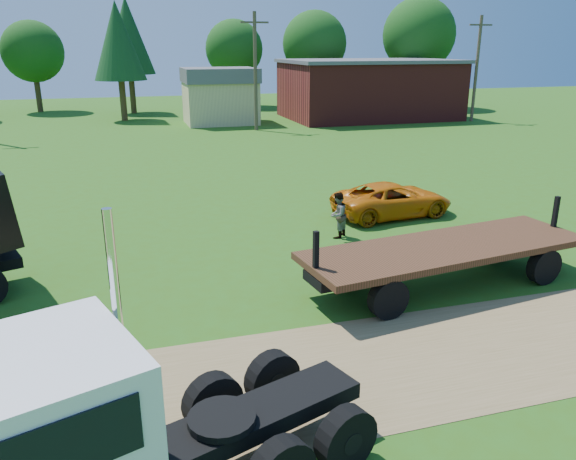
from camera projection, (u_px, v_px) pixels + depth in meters
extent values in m
plane|color=#2E5713|center=(366.00, 369.00, 11.90)|extent=(140.00, 140.00, 0.00)
cube|color=brown|center=(366.00, 368.00, 11.89)|extent=(120.00, 4.20, 0.01)
cylinder|color=black|center=(213.00, 402.00, 9.88)|extent=(1.13, 0.68, 1.07)
cylinder|color=black|center=(213.00, 402.00, 9.88)|extent=(0.47, 0.47, 0.38)
cylinder|color=black|center=(346.00, 438.00, 8.97)|extent=(1.13, 0.68, 1.07)
cylinder|color=black|center=(346.00, 438.00, 8.97)|extent=(0.47, 0.47, 0.38)
cylinder|color=black|center=(272.00, 379.00, 10.59)|extent=(1.13, 0.68, 1.07)
cylinder|color=black|center=(272.00, 379.00, 10.59)|extent=(0.47, 0.47, 0.38)
cube|color=white|center=(52.00, 422.00, 7.07)|extent=(2.71, 2.89, 2.05)
cube|color=black|center=(76.00, 445.00, 6.02)|extent=(1.40, 0.52, 0.73)
cube|color=black|center=(26.00, 352.00, 7.84)|extent=(1.40, 0.52, 0.73)
cylinder|color=silver|center=(122.00, 359.00, 8.03)|extent=(0.17, 0.17, 4.50)
cylinder|color=black|center=(222.00, 419.00, 8.71)|extent=(1.37, 1.37, 0.12)
imported|color=#C76409|center=(392.00, 199.00, 22.38)|extent=(5.05, 2.72, 1.35)
cube|color=#31220F|center=(446.00, 248.00, 15.75)|extent=(8.70, 3.63, 0.19)
cube|color=black|center=(445.00, 257.00, 15.83)|extent=(8.51, 2.16, 0.26)
cylinder|color=black|center=(388.00, 299.00, 13.95)|extent=(1.09, 0.45, 1.06)
cylinder|color=black|center=(344.00, 268.00, 15.87)|extent=(1.09, 0.45, 1.06)
cylinder|color=black|center=(544.00, 266.00, 16.00)|extent=(1.09, 0.45, 1.06)
cylinder|color=black|center=(488.00, 243.00, 17.92)|extent=(1.09, 0.45, 1.06)
cube|color=black|center=(316.00, 251.00, 13.99)|extent=(0.14, 0.14, 1.06)
cube|color=black|center=(555.00, 213.00, 17.18)|extent=(0.14, 0.14, 1.06)
imported|color=#999999|center=(338.00, 215.00, 19.79)|extent=(1.01, 1.01, 1.65)
cube|color=maroon|center=(368.00, 91.00, 52.40)|extent=(15.00, 10.00, 5.00)
cube|color=#535358|center=(370.00, 61.00, 51.57)|extent=(15.40, 10.40, 0.30)
cube|color=tan|center=(220.00, 102.00, 48.83)|extent=(6.00, 5.00, 3.60)
cube|color=#535358|center=(219.00, 75.00, 48.11)|extent=(6.20, 5.40, 1.20)
cylinder|color=#453B27|center=(255.00, 72.00, 43.97)|extent=(0.28, 0.28, 9.00)
cube|color=#453B27|center=(255.00, 22.00, 42.82)|extent=(2.20, 0.14, 0.14)
cylinder|color=#453B27|center=(476.00, 70.00, 49.38)|extent=(0.28, 0.28, 9.00)
cube|color=#453B27|center=(481.00, 25.00, 48.22)|extent=(2.20, 0.14, 0.14)
cylinder|color=#322714|center=(39.00, 96.00, 57.51)|extent=(0.56, 0.56, 3.20)
sphere|color=#104010|center=(33.00, 51.00, 56.15)|extent=(6.04, 6.04, 6.04)
cylinder|color=#322714|center=(133.00, 93.00, 56.20)|extent=(0.56, 0.56, 3.88)
cone|color=#103612|center=(128.00, 36.00, 54.48)|extent=(4.87, 4.87, 7.20)
cylinder|color=#322714|center=(235.00, 91.00, 62.49)|extent=(0.56, 0.56, 3.31)
sphere|color=#104010|center=(234.00, 49.00, 61.08)|extent=(6.25, 6.25, 6.25)
cylinder|color=#322714|center=(314.00, 91.00, 61.28)|extent=(0.56, 0.56, 3.61)
sphere|color=#104010|center=(315.00, 44.00, 59.75)|extent=(6.81, 6.81, 6.81)
cylinder|color=#322714|center=(415.00, 88.00, 61.48)|extent=(0.56, 0.56, 4.09)
sphere|color=#104010|center=(419.00, 35.00, 59.75)|extent=(7.71, 7.71, 7.71)
cylinder|color=#322714|center=(123.00, 100.00, 50.74)|extent=(0.56, 0.56, 3.61)
cone|color=#103612|center=(118.00, 41.00, 49.14)|extent=(4.54, 4.54, 6.71)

